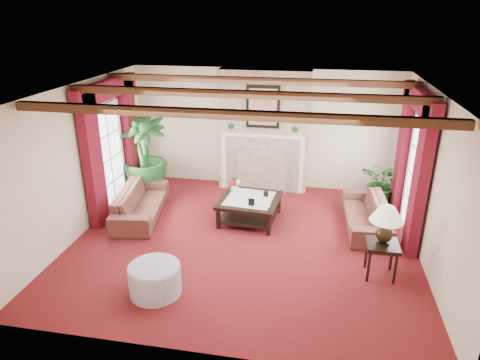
% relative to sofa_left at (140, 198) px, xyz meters
% --- Properties ---
extents(floor, '(6.00, 6.00, 0.00)m').
position_rel_sofa_left_xyz_m(floor, '(2.20, -0.63, -0.39)').
color(floor, '#4E0D11').
rests_on(floor, ground).
extents(ceiling, '(6.00, 6.00, 0.00)m').
position_rel_sofa_left_xyz_m(ceiling, '(2.20, -0.63, 2.31)').
color(ceiling, white).
rests_on(ceiling, floor).
extents(back_wall, '(6.00, 0.02, 2.70)m').
position_rel_sofa_left_xyz_m(back_wall, '(2.20, 2.12, 0.96)').
color(back_wall, beige).
rests_on(back_wall, ground).
extents(left_wall, '(0.02, 5.50, 2.70)m').
position_rel_sofa_left_xyz_m(left_wall, '(-0.80, -0.63, 0.96)').
color(left_wall, beige).
rests_on(left_wall, ground).
extents(right_wall, '(0.02, 5.50, 2.70)m').
position_rel_sofa_left_xyz_m(right_wall, '(5.20, -0.63, 0.96)').
color(right_wall, beige).
rests_on(right_wall, ground).
extents(ceiling_beams, '(6.00, 3.00, 0.12)m').
position_rel_sofa_left_xyz_m(ceiling_beams, '(2.20, -0.63, 2.25)').
color(ceiling_beams, '#3D2113').
rests_on(ceiling_beams, ceiling).
extents(fireplace, '(2.00, 0.52, 2.70)m').
position_rel_sofa_left_xyz_m(fireplace, '(2.20, 1.92, 2.31)').
color(fireplace, tan).
rests_on(fireplace, ground).
extents(french_door_left, '(0.10, 1.10, 2.16)m').
position_rel_sofa_left_xyz_m(french_door_left, '(-0.77, 0.37, 1.74)').
color(french_door_left, white).
rests_on(french_door_left, ground).
extents(french_door_right, '(0.10, 1.10, 2.16)m').
position_rel_sofa_left_xyz_m(french_door_right, '(5.17, 0.37, 1.74)').
color(french_door_right, white).
rests_on(french_door_right, ground).
extents(curtains_left, '(0.20, 2.40, 2.55)m').
position_rel_sofa_left_xyz_m(curtains_left, '(-0.66, 0.37, 2.16)').
color(curtains_left, '#520A18').
rests_on(curtains_left, ground).
extents(curtains_right, '(0.20, 2.40, 2.55)m').
position_rel_sofa_left_xyz_m(curtains_right, '(5.06, 0.37, 2.16)').
color(curtains_right, '#520A18').
rests_on(curtains_right, ground).
extents(sofa_left, '(2.16, 1.19, 0.77)m').
position_rel_sofa_left_xyz_m(sofa_left, '(0.00, 0.00, 0.00)').
color(sofa_left, '#3C101A').
rests_on(sofa_left, ground).
extents(sofa_right, '(1.95, 0.74, 0.74)m').
position_rel_sofa_left_xyz_m(sofa_right, '(4.39, 0.33, -0.02)').
color(sofa_right, '#3C101A').
rests_on(sofa_right, ground).
extents(potted_palm, '(2.36, 2.55, 1.00)m').
position_rel_sofa_left_xyz_m(potted_palm, '(-0.35, 1.14, 0.12)').
color(potted_palm, black).
rests_on(potted_palm, ground).
extents(small_plant, '(1.84, 1.85, 0.76)m').
position_rel_sofa_left_xyz_m(small_plant, '(4.81, 1.41, -0.01)').
color(small_plant, black).
rests_on(small_plant, ground).
extents(coffee_table, '(1.22, 1.22, 0.46)m').
position_rel_sofa_left_xyz_m(coffee_table, '(2.17, 0.21, -0.16)').
color(coffee_table, black).
rests_on(coffee_table, ground).
extents(side_table, '(0.61, 0.61, 0.57)m').
position_rel_sofa_left_xyz_m(side_table, '(4.47, -1.29, -0.10)').
color(side_table, black).
rests_on(side_table, ground).
extents(ottoman, '(0.76, 0.76, 0.44)m').
position_rel_sofa_left_xyz_m(ottoman, '(1.19, -2.34, -0.16)').
color(ottoman, '#948EA1').
rests_on(ottoman, ground).
extents(table_lamp, '(0.50, 0.50, 0.63)m').
position_rel_sofa_left_xyz_m(table_lamp, '(4.47, -1.29, 0.50)').
color(table_lamp, black).
rests_on(table_lamp, side_table).
extents(flower_vase, '(0.26, 0.27, 0.17)m').
position_rel_sofa_left_xyz_m(flower_vase, '(1.82, 0.49, 0.16)').
color(flower_vase, silver).
rests_on(flower_vase, coffee_table).
extents(book, '(0.23, 0.04, 0.32)m').
position_rel_sofa_left_xyz_m(book, '(2.37, -0.01, 0.23)').
color(book, black).
rests_on(book, coffee_table).
extents(photo_frame_a, '(0.12, 0.03, 0.16)m').
position_rel_sofa_left_xyz_m(photo_frame_a, '(2.26, -0.12, 0.15)').
color(photo_frame_a, black).
rests_on(photo_frame_a, coffee_table).
extents(photo_frame_b, '(0.10, 0.02, 0.13)m').
position_rel_sofa_left_xyz_m(photo_frame_b, '(2.47, 0.34, 0.14)').
color(photo_frame_b, black).
rests_on(photo_frame_b, coffee_table).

